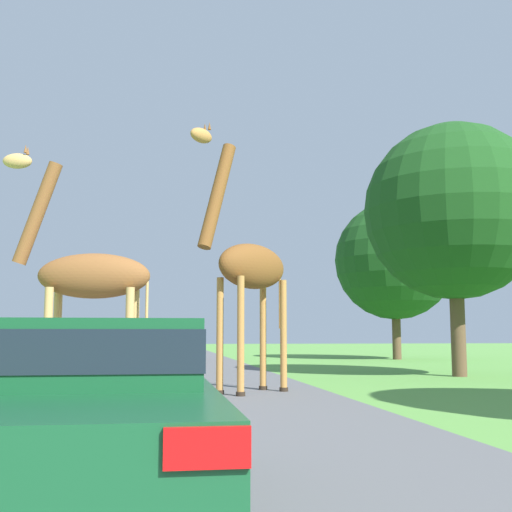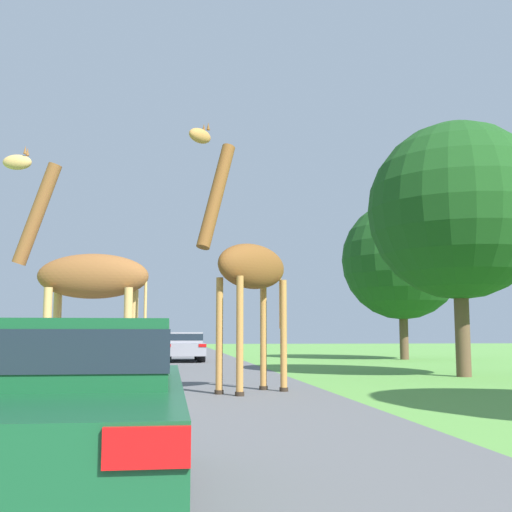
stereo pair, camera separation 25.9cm
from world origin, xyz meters
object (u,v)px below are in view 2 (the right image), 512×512
Objects in this scene: tree_left_edge at (458,211)px; tree_right_cluster at (402,260)px; giraffe_companion at (87,277)px; car_lead_maroon at (50,410)px; car_queue_left at (128,346)px; giraffe_near_road at (248,266)px; car_queue_right at (184,345)px.

tree_right_cluster is (2.81, 12.29, -0.03)m from tree_left_edge.
giraffe_companion is at bearing -151.85° from tree_left_edge.
car_lead_maroon is 16.81m from tree_left_edge.
giraffe_companion is 8.16m from car_lead_maroon.
car_lead_maroon is 0.90× the size of car_queue_left.
giraffe_near_road is 3.42m from giraffe_companion.
giraffe_companion reaches higher than car_queue_right.
tree_right_cluster reaches higher than car_queue_right.
car_queue_left is at bearing 92.12° from car_lead_maroon.
car_queue_left is (0.06, 11.94, -1.54)m from giraffe_companion.
tree_left_edge is at bearing -56.41° from car_queue_right.
giraffe_near_road is at bearing -147.61° from tree_left_edge.
car_queue_left is 0.61× the size of tree_right_cluster.
car_lead_maroon is 28.66m from tree_right_cluster.
car_queue_right is at bearing 123.59° from tree_left_edge.
car_lead_maroon is 0.55× the size of tree_right_cluster.
giraffe_companion is at bearing 95.76° from car_lead_maroon.
tree_left_edge is (6.87, 4.36, 2.21)m from giraffe_near_road.
car_lead_maroon is at bearing -93.25° from car_queue_right.
car_lead_maroon reaches higher than car_queue_right.
giraffe_near_road is 1.16× the size of car_queue_left.
car_queue_left is at bearing 146.91° from tree_left_edge.
car_queue_right is 0.58× the size of tree_left_edge.
tree_left_edge reaches higher than giraffe_companion.
tree_left_edge reaches higher than car_queue_left.
tree_right_cluster reaches higher than car_lead_maroon.
car_lead_maroon is at bearing -124.83° from tree_left_edge.
car_lead_maroon is at bearing -87.88° from car_queue_left.
car_queue_left is at bearing -112.26° from car_queue_right.
giraffe_companion is (-3.23, -1.05, -0.38)m from giraffe_near_road.
giraffe_near_road is 1.14× the size of giraffe_companion.
tree_right_cluster is at bearing 77.12° from tree_left_edge.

